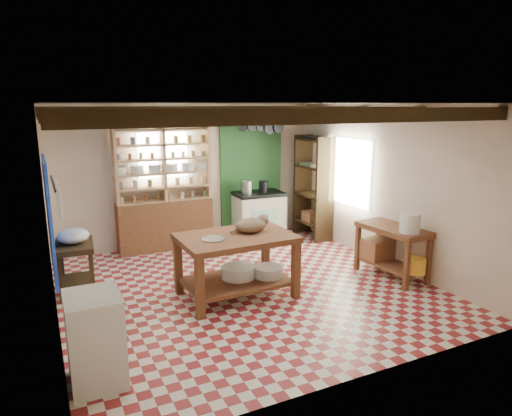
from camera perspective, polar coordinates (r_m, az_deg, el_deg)
name	(u,v)px	position (r m, az deg, el deg)	size (l,w,h in m)	color
floor	(246,288)	(6.70, -1.27, -9.98)	(5.00, 5.00, 0.02)	maroon
ceiling	(245,103)	(6.17, -1.39, 12.95)	(5.00, 5.00, 0.02)	#424146
wall_back	(190,175)	(8.61, -8.26, 4.12)	(5.00, 0.04, 2.60)	beige
wall_front	(360,251)	(4.23, 12.91, -5.22)	(5.00, 0.04, 2.60)	beige
wall_left	(48,219)	(5.77, -24.57, -1.25)	(0.04, 5.00, 2.60)	beige
wall_right	(386,186)	(7.67, 15.95, 2.68)	(0.04, 5.00, 2.60)	beige
ceiling_beams	(245,113)	(6.17, -1.39, 11.84)	(5.00, 3.80, 0.15)	#382613
blue_wall_patch	(50,218)	(6.69, -24.40, -1.18)	(0.04, 1.40, 1.60)	blue
green_wall_patch	(251,173)	(9.04, -0.61, 4.34)	(1.30, 0.04, 2.30)	#205224
window_back	(163,155)	(8.40, -11.58, 6.53)	(0.90, 0.02, 0.80)	silver
window_right	(348,172)	(8.40, 11.37, 4.47)	(0.02, 1.30, 1.20)	silver
utensil_rail	(54,196)	(4.49, -23.91, 1.36)	(0.06, 0.90, 0.28)	black
pot_rack	(261,127)	(8.57, 0.59, 10.13)	(0.86, 0.12, 0.36)	black
shelving_unit	(164,189)	(8.31, -11.43, 2.29)	(1.70, 0.34, 2.20)	tan
tall_rack	(313,187)	(9.00, 7.18, 2.59)	(0.40, 0.86, 2.00)	#382613
work_table	(236,265)	(6.30, -2.48, -7.18)	(1.52, 1.01, 0.86)	brown
stove	(259,215)	(8.91, 0.33, -0.94)	(0.95, 0.64, 0.93)	white
prep_table	(76,268)	(6.87, -21.56, -7.00)	(0.49, 0.72, 0.73)	#382613
white_cabinet	(95,339)	(4.69, -19.47, -15.20)	(0.49, 0.59, 0.88)	silver
right_counter	(392,252)	(7.26, 16.59, -5.27)	(0.55, 1.11, 0.79)	brown
cat	(251,225)	(6.29, -0.65, -2.15)	(0.44, 0.34, 0.20)	#86684E
steel_tray	(213,239)	(5.99, -5.38, -3.87)	(0.31, 0.31, 0.02)	#B7B7BF
basin_large	(238,272)	(6.41, -2.25, -7.99)	(0.47, 0.47, 0.16)	silver
basin_small	(268,271)	(6.45, 1.57, -7.92)	(0.41, 0.41, 0.14)	silver
kettle_left	(247,187)	(8.69, -1.18, 2.61)	(0.20, 0.20, 0.23)	#B7B7BF
kettle_right	(263,186)	(8.83, 0.93, 2.71)	(0.17, 0.17, 0.21)	black
enamel_bowl	(73,236)	(6.73, -21.88, -3.24)	(0.42, 0.42, 0.21)	silver
white_bucket	(410,223)	(6.85, 18.71, -1.78)	(0.29, 0.29, 0.29)	silver
wicker_basket	(377,248)	(7.47, 14.91, -4.91)	(0.45, 0.36, 0.31)	brown
yellow_tub	(415,265)	(7.00, 19.23, -6.78)	(0.31, 0.31, 0.22)	gold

